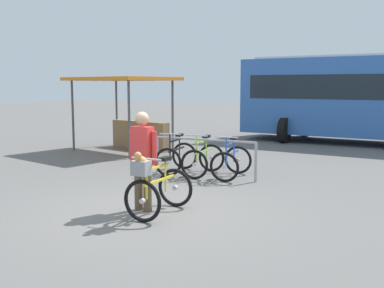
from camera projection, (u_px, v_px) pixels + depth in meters
name	position (u px, v px, depth m)	size (l,w,h in m)	color
ground_plane	(147.00, 212.00, 7.52)	(80.00, 80.00, 0.00)	#605E5B
bike_rack_rail	(204.00, 149.00, 10.33)	(2.50, 0.23, 0.88)	#99999E
racked_bike_black	(177.00, 157.00, 10.88)	(0.85, 1.20, 0.97)	black
racked_bike_lime	(203.00, 159.00, 10.57)	(0.79, 1.18, 0.97)	black
racked_bike_blue	(231.00, 162.00, 10.25)	(0.82, 1.20, 0.98)	black
featured_bicycle	(156.00, 186.00, 7.26)	(0.73, 1.23, 1.09)	black
person_with_featured_bike	(143.00, 157.00, 7.52)	(0.53, 0.22, 1.64)	brown
market_stall	(130.00, 106.00, 14.52)	(3.42, 2.75, 2.30)	#4C4C51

